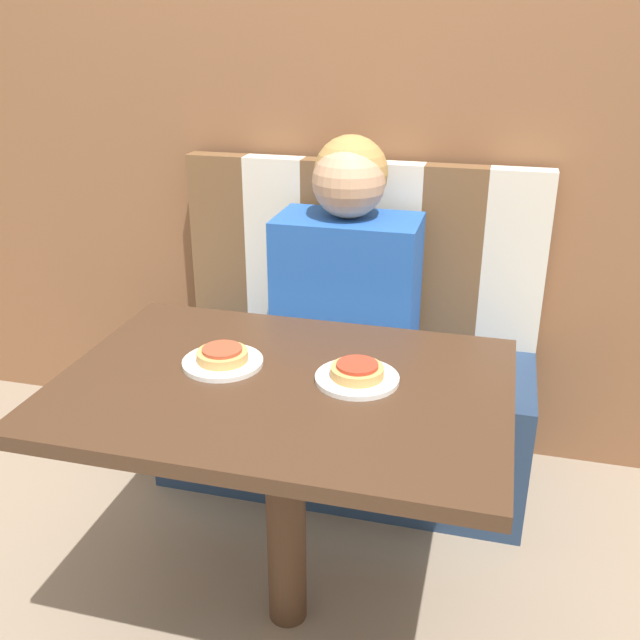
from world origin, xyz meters
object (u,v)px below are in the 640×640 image
object	(u,v)px
person	(348,257)
plate_right	(357,378)
plate_left	(223,362)
pizza_left	(222,355)
pizza_right	(357,370)

from	to	relation	value
person	plate_right	distance (m)	0.66
plate_left	pizza_left	world-z (taller)	pizza_left
person	pizza_right	size ratio (longest dim) A/B	5.74
plate_left	pizza_right	xyz separation A→B (m)	(0.33, 0.00, 0.02)
person	pizza_right	world-z (taller)	person
plate_right	pizza_right	distance (m)	0.02
plate_left	pizza_right	size ratio (longest dim) A/B	1.58
plate_right	plate_left	bearing A→B (deg)	180.00
pizza_left	pizza_right	xyz separation A→B (m)	(0.33, 0.00, 0.00)
plate_right	pizza_left	distance (m)	0.33
pizza_right	plate_left	bearing A→B (deg)	180.00
person	plate_right	size ratio (longest dim) A/B	3.63
plate_left	pizza_right	distance (m)	0.33
plate_right	pizza_left	world-z (taller)	pizza_left
plate_left	pizza_left	distance (m)	0.02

